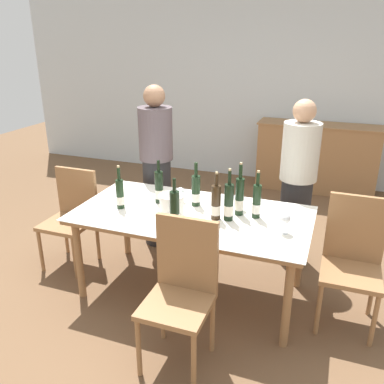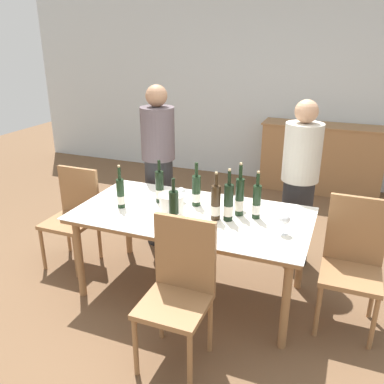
{
  "view_description": "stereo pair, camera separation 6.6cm",
  "coord_description": "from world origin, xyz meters",
  "px_view_note": "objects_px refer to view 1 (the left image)",
  "views": [
    {
      "loc": [
        1.03,
        -2.77,
        2.06
      ],
      "look_at": [
        0.0,
        0.0,
        0.91
      ],
      "focal_mm": 38.0,
      "sensor_mm": 36.0,
      "label": 1
    },
    {
      "loc": [
        1.09,
        -2.74,
        2.06
      ],
      "look_at": [
        0.0,
        0.0,
        0.91
      ],
      "focal_mm": 38.0,
      "sensor_mm": 36.0,
      "label": 2
    }
  ],
  "objects_px": {
    "person_host": "(157,168)",
    "chair_near_front": "(182,284)",
    "ice_bucket": "(172,205)",
    "wine_bottle_1": "(257,202)",
    "wine_bottle_7": "(239,197)",
    "dining_table": "(192,220)",
    "chair_left_end": "(72,212)",
    "wine_bottle_3": "(120,194)",
    "person_guest_left": "(297,185)",
    "wine_glass_0": "(180,192)",
    "wine_bottle_0": "(159,188)",
    "wine_glass_1": "(285,219)",
    "wine_bottle_6": "(216,203)",
    "wine_bottle_4": "(175,211)",
    "chair_right_end": "(353,255)",
    "wine_bottle_5": "(229,203)",
    "wine_glass_2": "(239,199)",
    "wine_bottle_2": "(196,191)",
    "sideboard_cabinet": "(316,158)"
  },
  "relations": [
    {
      "from": "wine_bottle_7",
      "to": "person_guest_left",
      "type": "relative_size",
      "value": 0.28
    },
    {
      "from": "ice_bucket",
      "to": "wine_bottle_4",
      "type": "height_order",
      "value": "wine_bottle_4"
    },
    {
      "from": "wine_bottle_3",
      "to": "wine_bottle_6",
      "type": "relative_size",
      "value": 0.95
    },
    {
      "from": "wine_bottle_3",
      "to": "ice_bucket",
      "type": "bearing_deg",
      "value": 0.89
    },
    {
      "from": "wine_bottle_7",
      "to": "dining_table",
      "type": "bearing_deg",
      "value": -163.32
    },
    {
      "from": "chair_left_end",
      "to": "person_host",
      "type": "xyz_separation_m",
      "value": [
        0.58,
        0.63,
        0.3
      ]
    },
    {
      "from": "person_host",
      "to": "person_guest_left",
      "type": "distance_m",
      "value": 1.37
    },
    {
      "from": "wine_bottle_7",
      "to": "person_guest_left",
      "type": "distance_m",
      "value": 0.81
    },
    {
      "from": "wine_bottle_0",
      "to": "wine_bottle_2",
      "type": "distance_m",
      "value": 0.31
    },
    {
      "from": "wine_glass_1",
      "to": "person_guest_left",
      "type": "distance_m",
      "value": 0.91
    },
    {
      "from": "wine_bottle_5",
      "to": "wine_bottle_6",
      "type": "xyz_separation_m",
      "value": [
        -0.1,
        -0.02,
        -0.01
      ]
    },
    {
      "from": "dining_table",
      "to": "wine_bottle_0",
      "type": "distance_m",
      "value": 0.41
    },
    {
      "from": "wine_bottle_2",
      "to": "wine_glass_2",
      "type": "relative_size",
      "value": 2.55
    },
    {
      "from": "ice_bucket",
      "to": "wine_bottle_3",
      "type": "height_order",
      "value": "wine_bottle_3"
    },
    {
      "from": "wine_bottle_7",
      "to": "person_guest_left",
      "type": "bearing_deg",
      "value": 62.9
    },
    {
      "from": "wine_bottle_5",
      "to": "wine_bottle_1",
      "type": "bearing_deg",
      "value": 32.0
    },
    {
      "from": "wine_bottle_6",
      "to": "person_host",
      "type": "xyz_separation_m",
      "value": [
        -0.85,
        0.76,
        -0.05
      ]
    },
    {
      "from": "chair_left_end",
      "to": "person_host",
      "type": "relative_size",
      "value": 0.56
    },
    {
      "from": "wine_glass_0",
      "to": "person_host",
      "type": "xyz_separation_m",
      "value": [
        -0.47,
        0.54,
        -0.0
      ]
    },
    {
      "from": "ice_bucket",
      "to": "wine_glass_0",
      "type": "bearing_deg",
      "value": 98.36
    },
    {
      "from": "wine_bottle_0",
      "to": "wine_glass_0",
      "type": "height_order",
      "value": "wine_bottle_0"
    },
    {
      "from": "wine_bottle_6",
      "to": "wine_bottle_4",
      "type": "bearing_deg",
      "value": -131.35
    },
    {
      "from": "ice_bucket",
      "to": "wine_bottle_2",
      "type": "height_order",
      "value": "wine_bottle_2"
    },
    {
      "from": "dining_table",
      "to": "wine_bottle_3",
      "type": "xyz_separation_m",
      "value": [
        -0.58,
        -0.1,
        0.19
      ]
    },
    {
      "from": "wine_bottle_2",
      "to": "wine_bottle_6",
      "type": "xyz_separation_m",
      "value": [
        0.23,
        -0.2,
        0.01
      ]
    },
    {
      "from": "wine_bottle_6",
      "to": "wine_glass_2",
      "type": "xyz_separation_m",
      "value": [
        0.12,
        0.23,
        -0.03
      ]
    },
    {
      "from": "wine_glass_1",
      "to": "chair_near_front",
      "type": "xyz_separation_m",
      "value": [
        -0.54,
        -0.62,
        -0.28
      ]
    },
    {
      "from": "wine_bottle_1",
      "to": "ice_bucket",
      "type": "bearing_deg",
      "value": -162.43
    },
    {
      "from": "wine_bottle_4",
      "to": "wine_bottle_2",
      "type": "bearing_deg",
      "value": 90.49
    },
    {
      "from": "person_host",
      "to": "chair_near_front",
      "type": "bearing_deg",
      "value": -59.67
    },
    {
      "from": "wine_bottle_5",
      "to": "wine_bottle_6",
      "type": "bearing_deg",
      "value": -168.85
    },
    {
      "from": "wine_bottle_3",
      "to": "wine_bottle_1",
      "type": "bearing_deg",
      "value": 10.76
    },
    {
      "from": "wine_bottle_0",
      "to": "wine_bottle_7",
      "type": "height_order",
      "value": "wine_bottle_7"
    },
    {
      "from": "ice_bucket",
      "to": "person_guest_left",
      "type": "distance_m",
      "value": 1.25
    },
    {
      "from": "ice_bucket",
      "to": "wine_bottle_1",
      "type": "xyz_separation_m",
      "value": [
        0.62,
        0.2,
        0.04
      ]
    },
    {
      "from": "wine_bottle_0",
      "to": "person_host",
      "type": "height_order",
      "value": "person_host"
    },
    {
      "from": "wine_glass_0",
      "to": "sideboard_cabinet",
      "type": "bearing_deg",
      "value": 71.03
    },
    {
      "from": "wine_bottle_3",
      "to": "person_guest_left",
      "type": "distance_m",
      "value": 1.6
    },
    {
      "from": "ice_bucket",
      "to": "wine_bottle_5",
      "type": "relative_size",
      "value": 0.49
    },
    {
      "from": "wine_bottle_0",
      "to": "wine_bottle_4",
      "type": "height_order",
      "value": "wine_bottle_4"
    },
    {
      "from": "chair_left_end",
      "to": "person_host",
      "type": "bearing_deg",
      "value": 47.4
    },
    {
      "from": "wine_bottle_5",
      "to": "chair_right_end",
      "type": "xyz_separation_m",
      "value": [
        0.92,
        0.11,
        -0.32
      ]
    },
    {
      "from": "chair_left_end",
      "to": "person_guest_left",
      "type": "bearing_deg",
      "value": 20.59
    },
    {
      "from": "sideboard_cabinet",
      "to": "chair_right_end",
      "type": "xyz_separation_m",
      "value": [
        0.47,
        -2.8,
        0.08
      ]
    },
    {
      "from": "wine_bottle_6",
      "to": "person_host",
      "type": "bearing_deg",
      "value": 138.35
    },
    {
      "from": "wine_glass_0",
      "to": "person_guest_left",
      "type": "distance_m",
      "value": 1.09
    },
    {
      "from": "wine_bottle_4",
      "to": "person_host",
      "type": "relative_size",
      "value": 0.24
    },
    {
      "from": "person_host",
      "to": "wine_bottle_6",
      "type": "bearing_deg",
      "value": -41.65
    },
    {
      "from": "wine_glass_1",
      "to": "chair_right_end",
      "type": "height_order",
      "value": "chair_right_end"
    },
    {
      "from": "dining_table",
      "to": "wine_bottle_2",
      "type": "distance_m",
      "value": 0.25
    }
  ]
}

